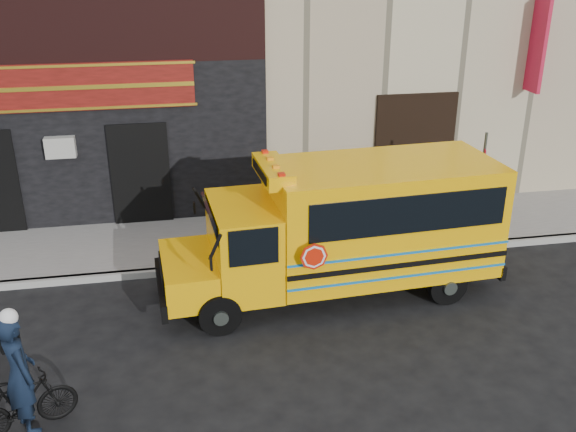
{
  "coord_description": "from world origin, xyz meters",
  "views": [
    {
      "loc": [
        -2.33,
        -10.18,
        6.71
      ],
      "look_at": [
        -0.11,
        1.85,
        1.52
      ],
      "focal_mm": 40.0,
      "sensor_mm": 36.0,
      "label": 1
    }
  ],
  "objects_px": {
    "school_bus": "(350,224)",
    "cyclist": "(20,377)",
    "bicycle": "(23,404)",
    "sign_pole": "(480,187)"
  },
  "relations": [
    {
      "from": "school_bus",
      "to": "cyclist",
      "type": "height_order",
      "value": "school_bus"
    },
    {
      "from": "bicycle",
      "to": "cyclist",
      "type": "distance_m",
      "value": 0.49
    },
    {
      "from": "sign_pole",
      "to": "cyclist",
      "type": "xyz_separation_m",
      "value": [
        -9.23,
        -4.5,
        -0.64
      ]
    },
    {
      "from": "sign_pole",
      "to": "cyclist",
      "type": "distance_m",
      "value": 10.29
    },
    {
      "from": "school_bus",
      "to": "cyclist",
      "type": "xyz_separation_m",
      "value": [
        -5.8,
        -3.22,
        -0.55
      ]
    },
    {
      "from": "school_bus",
      "to": "cyclist",
      "type": "bearing_deg",
      "value": -150.96
    },
    {
      "from": "school_bus",
      "to": "cyclist",
      "type": "distance_m",
      "value": 6.66
    },
    {
      "from": "school_bus",
      "to": "bicycle",
      "type": "distance_m",
      "value": 6.75
    },
    {
      "from": "sign_pole",
      "to": "bicycle",
      "type": "distance_m",
      "value": 10.36
    },
    {
      "from": "bicycle",
      "to": "cyclist",
      "type": "bearing_deg",
      "value": -107.65
    }
  ]
}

